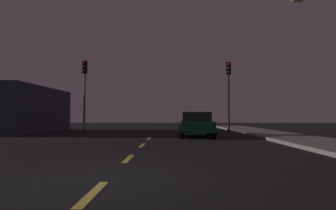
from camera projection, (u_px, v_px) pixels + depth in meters
ground_plane at (143, 144)px, 12.83m from camera, size 80.00×80.00×0.00m
sidewalk_curb_right at (317, 142)px, 12.72m from camera, size 3.00×40.00×0.15m
lane_stripe_nearest at (93, 193)px, 4.63m from camera, size 0.16×1.60×0.01m
lane_stripe_second at (128, 158)px, 8.43m from camera, size 0.16×1.60×0.01m
lane_stripe_third at (142, 145)px, 12.23m from camera, size 0.16×1.60×0.01m
lane_stripe_fourth at (149, 138)px, 16.03m from camera, size 0.16×1.60×0.01m
traffic_signal_left at (85, 83)px, 21.26m from camera, size 0.32×0.38×5.21m
traffic_signal_right at (229, 83)px, 21.11m from camera, size 0.32×0.38×5.09m
car_stopped_ahead at (196, 124)px, 17.16m from camera, size 1.95×3.91×1.44m
street_lamp_right at (331, 52)px, 11.47m from camera, size 1.99×0.36×6.01m
storefront_left at (19, 110)px, 22.15m from camera, size 4.50×9.31×3.36m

